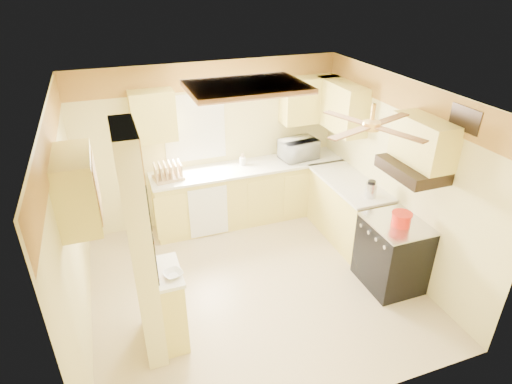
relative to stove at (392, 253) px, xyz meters
name	(u,v)px	position (x,y,z in m)	size (l,w,h in m)	color
floor	(253,284)	(-1.67, 0.55, -0.46)	(4.00, 4.00, 0.00)	#C4AF87
ceiling	(253,95)	(-1.67, 0.55, 2.04)	(4.00, 4.00, 0.00)	white
wall_back	(212,144)	(-1.67, 2.45, 0.79)	(4.00, 4.00, 0.00)	#E2D58A
wall_front	(333,309)	(-1.67, -1.35, 0.79)	(4.00, 4.00, 0.00)	#E2D58A
wall_left	(70,233)	(-3.67, 0.55, 0.79)	(3.80, 3.80, 0.00)	#E2D58A
wall_right	(397,176)	(0.33, 0.55, 0.79)	(3.80, 3.80, 0.00)	#E2D58A
wallpaper_border	(209,76)	(-1.67, 2.43, 1.84)	(4.00, 0.02, 0.40)	gold
partition_column	(141,250)	(-3.02, 0.00, 0.79)	(0.20, 0.70, 2.50)	#E2D58A
partition_ledge	(171,307)	(-2.80, 0.00, -0.01)	(0.25, 0.55, 0.90)	#E1D36B
ledge_top	(167,272)	(-2.80, 0.00, 0.46)	(0.28, 0.58, 0.04)	white
lower_cabinets_back	(249,194)	(-1.17, 2.15, -0.01)	(3.00, 0.60, 0.90)	#E1D36B
lower_cabinets_right	(347,210)	(0.03, 1.15, -0.01)	(0.60, 1.40, 0.90)	#E1D36B
countertop_back	(249,167)	(-1.17, 2.14, 0.46)	(3.04, 0.64, 0.04)	white
countertop_right	(350,182)	(0.02, 1.15, 0.46)	(0.64, 1.44, 0.04)	white
dishwasher_panel	(209,212)	(-1.92, 1.84, -0.03)	(0.58, 0.02, 0.80)	white
window	(195,128)	(-1.92, 2.44, 1.09)	(0.92, 0.02, 1.02)	white
upper_cab_back_left	(153,116)	(-2.52, 2.27, 1.39)	(0.60, 0.35, 0.70)	#E1D36B
upper_cab_back_right	(310,99)	(-0.12, 2.27, 1.39)	(0.90, 0.35, 0.70)	#E1D36B
upper_cab_right	(341,106)	(0.16, 1.80, 1.39)	(0.35, 1.00, 0.70)	#E1D36B
upper_cab_left_wall	(76,189)	(-3.49, 0.30, 1.39)	(0.35, 0.75, 0.70)	#E1D36B
upper_cab_over_stove	(424,141)	(0.16, 0.00, 1.49)	(0.35, 0.76, 0.52)	#E1D36B
stove	(392,253)	(0.00, 0.00, 0.00)	(0.68, 0.77, 0.92)	black
range_hood	(412,169)	(0.07, 0.00, 1.16)	(0.50, 0.76, 0.14)	black
poster_menu	(145,193)	(-2.91, 0.00, 1.39)	(0.02, 0.42, 0.57)	black
poster_nashville	(153,252)	(-2.91, 0.00, 0.74)	(0.02, 0.42, 0.57)	black
ceiling_light_panel	(246,87)	(-1.57, 1.05, 2.00)	(1.35, 0.95, 0.06)	brown
ceiling_fan	(371,125)	(-0.67, -0.15, 1.83)	(1.15, 1.15, 0.26)	gold
vent_grate	(465,119)	(0.31, -0.35, 1.84)	(0.02, 0.40, 0.25)	black
microwave	(299,149)	(-0.33, 2.16, 0.64)	(0.57, 0.39, 0.32)	white
bowl	(173,274)	(-2.75, -0.11, 0.50)	(0.19, 0.19, 0.05)	white
dutch_oven	(401,219)	(0.00, -0.05, 0.54)	(0.25, 0.25, 0.16)	red
kettle	(371,189)	(0.03, 0.65, 0.59)	(0.15, 0.15, 0.24)	silver
dish_rack	(168,174)	(-2.42, 2.11, 0.57)	(0.45, 0.36, 0.24)	tan
utensil_crock	(243,161)	(-1.25, 2.22, 0.54)	(0.10, 0.10, 0.19)	white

